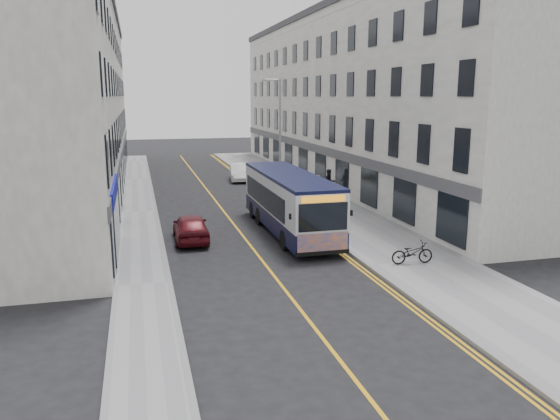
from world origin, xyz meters
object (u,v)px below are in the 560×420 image
bicycle (412,253)px  pedestrian_near (318,189)px  city_bus (289,201)px  car_maroon (191,227)px  streetlamp (279,135)px  car_white (240,172)px  pedestrian_far (329,182)px

bicycle → pedestrian_near: pedestrian_near is taller
city_bus → car_maroon: 5.14m
car_maroon → streetlamp: bearing=-125.2°
bicycle → car_maroon: car_maroon is taller
pedestrian_near → city_bus: bearing=-110.9°
streetlamp → car_white: streetlamp is taller
pedestrian_far → city_bus: bearing=-124.4°
bicycle → pedestrian_far: 15.84m
city_bus → car_white: city_bus is taller
pedestrian_far → car_white: bearing=113.9°
streetlamp → pedestrian_far: (3.65, 0.18, -3.36)m
pedestrian_near → car_maroon: (-8.85, -7.05, -0.34)m
streetlamp → city_bus: bearing=-101.3°
city_bus → pedestrian_near: 7.71m
pedestrian_near → pedestrian_far: 2.76m
city_bus → car_maroon: bearing=-175.6°
pedestrian_far → bicycle: bearing=-100.8°
streetlamp → pedestrian_far: 4.96m
city_bus → pedestrian_near: city_bus is taller
car_white → pedestrian_far: bearing=-55.3°
bicycle → car_maroon: bearing=56.4°
city_bus → car_maroon: city_bus is taller
pedestrian_far → car_white: (-4.62, 8.99, -0.33)m
bicycle → car_maroon: size_ratio=0.45×
pedestrian_near → car_maroon: size_ratio=0.45×
pedestrian_far → car_maroon: size_ratio=0.46×
streetlamp → pedestrian_near: streetlamp is taller
streetlamp → city_bus: 9.34m
pedestrian_near → pedestrian_far: bearing=64.3°
city_bus → car_white: (0.78, 17.93, -0.97)m
pedestrian_far → car_white: pedestrian_far is taller
car_white → car_maroon: car_white is taller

